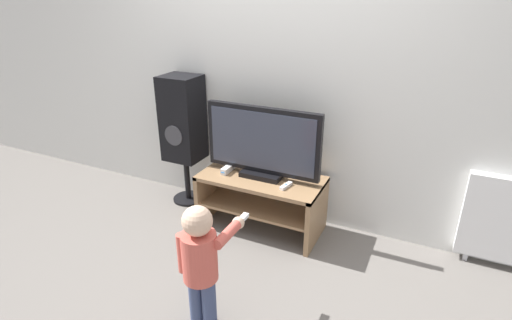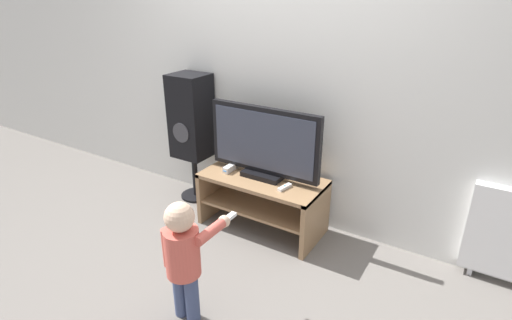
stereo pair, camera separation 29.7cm
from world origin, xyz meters
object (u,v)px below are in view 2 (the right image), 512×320
Objects in this scene: game_console at (231,167)px; speaker_tower at (191,119)px; television at (264,144)px; child at (184,252)px; remote_primary at (285,187)px.

game_console is 0.61m from speaker_tower.
speaker_tower reaches higher than television.
game_console is at bearing -171.43° from television.
speaker_tower reaches higher than game_console.
child reaches higher than game_console.
game_console is at bearing 111.68° from child.
remote_primary is (0.24, -0.10, -0.26)m from television.
child is at bearing -51.96° from speaker_tower.
child is at bearing -96.28° from remote_primary.
game_console reaches higher than remote_primary.
television is at bearing 8.57° from game_console.
television is at bearing 157.31° from remote_primary.
remote_primary is (0.52, -0.06, -0.01)m from game_console.
game_console is 1.12m from child.
television reaches higher than child.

